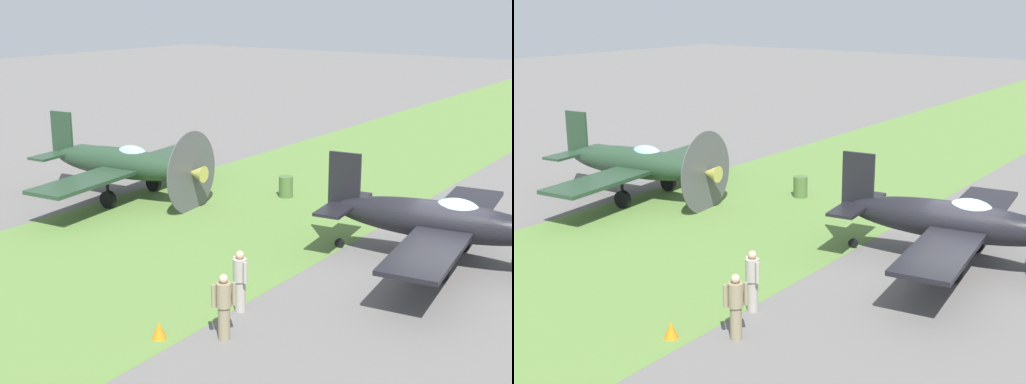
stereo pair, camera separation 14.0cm
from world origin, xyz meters
The scene contains 8 objects.
ground_plane centered at (0.00, 0.00, 0.00)m, with size 160.00×160.00×0.00m, color #605E5B.
grass_verge centered at (0.00, -9.01, 0.00)m, with size 120.00×11.00×0.01m, color #567A38.
airplane_lead centered at (-0.68, -0.30, 1.45)m, with size 9.79×7.78×3.47m.
airplane_wingman centered at (-0.33, -14.06, 1.50)m, with size 10.13×8.04×3.59m.
ground_crew_chief centered at (7.32, -2.69, 0.91)m, with size 0.52×0.43×1.73m.
ground_crew_mechanic centered at (5.77, -3.36, 0.91)m, with size 0.38×0.60×1.73m.
fuel_drum centered at (-4.43, -8.61, 0.45)m, with size 0.60×0.60×0.90m, color #476633.
runway_marker_cone centered at (8.24, -4.03, 0.22)m, with size 0.36×0.36×0.44m, color orange.
Camera 1 is at (19.82, 7.28, 8.21)m, focal length 49.53 mm.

